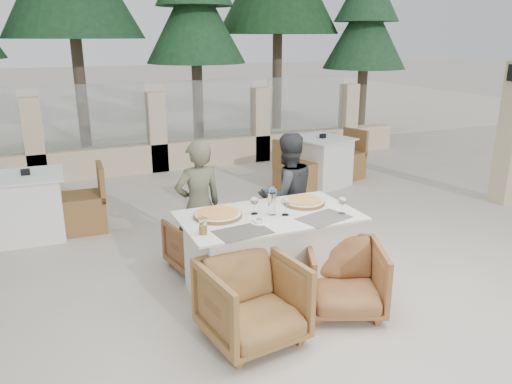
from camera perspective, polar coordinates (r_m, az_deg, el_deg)
name	(u,v)px	position (r m, az deg, el deg)	size (l,w,h in m)	color
ground	(272,286)	(4.91, 1.80, -10.73)	(80.00, 80.00, 0.00)	beige
sand_patch	(98,107)	(18.16, -17.59, 9.22)	(30.00, 16.00, 0.01)	beige
perimeter_wall_far	(157,126)	(9.04, -11.30, 7.36)	(10.00, 0.34, 1.60)	beige
pine_centre	(195,28)	(11.62, -6.95, 18.13)	(2.20, 2.20, 5.00)	#214E29
pine_far_right	(365,39)	(12.76, 12.35, 16.66)	(1.98, 1.98, 4.50)	#234E2B
dining_table	(269,254)	(4.66, 1.48, -7.06)	(1.60, 0.90, 0.77)	silver
placemat_near_left	(243,232)	(4.12, -1.50, -4.60)	(0.45, 0.30, 0.00)	#504C45
placemat_near_right	(324,218)	(4.47, 7.77, -2.96)	(0.45, 0.30, 0.00)	#615B53
pizza_left	(218,214)	(4.46, -4.38, -2.52)	(0.43, 0.43, 0.06)	#D7571D
pizza_right	(304,202)	(4.81, 5.50, -1.11)	(0.40, 0.40, 0.05)	#C8651B
water_bottle	(272,202)	(4.48, 1.83, -1.13)	(0.07, 0.07, 0.24)	silver
wine_glass_centre	(254,204)	(4.51, -0.19, -1.42)	(0.08, 0.08, 0.18)	white
wine_glass_near	(285,205)	(4.49, 3.39, -1.54)	(0.08, 0.08, 0.18)	silver
wine_glass_corner	(342,204)	(4.58, 9.84, -1.39)	(0.08, 0.08, 0.18)	white
beer_glass_left	(203,226)	(4.09, -6.08, -3.88)	(0.07, 0.07, 0.14)	#C78F1C
beer_glass_right	(273,195)	(4.85, 1.93, -0.29)	(0.07, 0.07, 0.14)	orange
olive_dish	(259,221)	(4.31, 0.40, -3.31)	(0.11, 0.11, 0.04)	white
armchair_far_left	(198,244)	(5.21, -6.62, -5.89)	(0.57, 0.58, 0.53)	brown
armchair_far_right	(287,230)	(5.49, 3.57, -4.34)	(0.61, 0.63, 0.57)	#966236
armchair_near_left	(252,301)	(3.99, -0.43, -12.38)	(0.71, 0.73, 0.67)	olive
armchair_near_right	(344,278)	(4.46, 10.05, -9.70)	(0.65, 0.67, 0.61)	#905D34
diner_left	(199,206)	(5.07, -6.58, -1.58)	(0.49, 0.32, 1.35)	#575941
diner_right	(287,195)	(5.39, 3.57, -0.36)	(0.66, 0.51, 1.36)	#333638
bg_table_a	(30,206)	(6.51, -24.40, -1.48)	(1.64, 0.82, 0.77)	white
bg_table_b	(322,162)	(8.13, 7.53, 3.46)	(1.64, 0.82, 0.77)	silver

